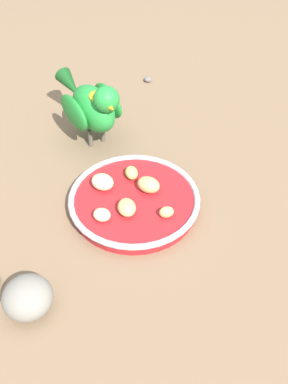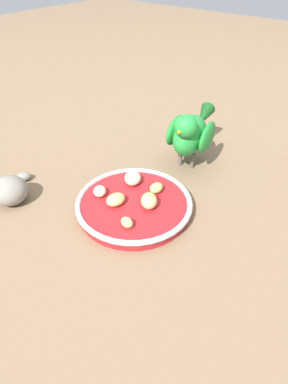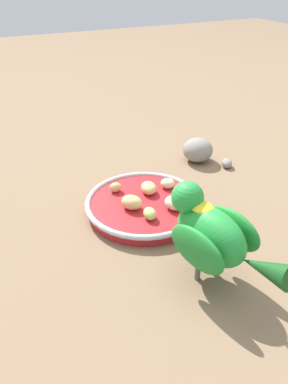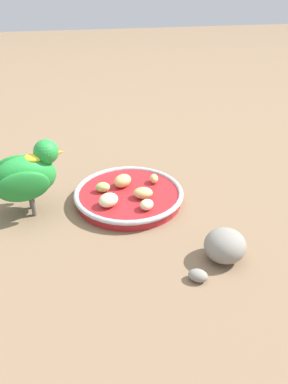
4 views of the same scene
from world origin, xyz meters
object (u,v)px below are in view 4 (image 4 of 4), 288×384
object	(u,v)px
apple_piece_3	(123,181)
pebble_0	(198,275)
apple_piece_4	(146,205)
apple_piece_0	(144,193)
feeding_bowl	(129,196)
apple_piece_5	(103,187)
parrot	(23,175)
rock_large	(225,246)
apple_piece_1	(154,179)
apple_piece_2	(108,200)

from	to	relation	value
apple_piece_3	pebble_0	bearing A→B (deg)	107.04
apple_piece_4	apple_piece_0	bearing A→B (deg)	-93.45
apple_piece_4	feeding_bowl	bearing A→B (deg)	-68.99
apple_piece_5	pebble_0	bearing A→B (deg)	115.87
apple_piece_0	parrot	size ratio (longest dim) A/B	0.18
apple_piece_3	parrot	distance (m)	0.20
apple_piece_5	rock_large	bearing A→B (deg)	130.05
apple_piece_3	parrot	world-z (taller)	parrot
apple_piece_0	parrot	distance (m)	0.23
apple_piece_0	apple_piece_4	world-z (taller)	apple_piece_0
apple_piece_3	apple_piece_4	world-z (taller)	apple_piece_3
parrot	apple_piece_5	bearing A→B (deg)	-3.99
apple_piece_3	rock_large	size ratio (longest dim) A/B	0.57
apple_piece_5	apple_piece_3	bearing A→B (deg)	-160.26
apple_piece_1	apple_piece_5	bearing A→B (deg)	10.12
parrot	feeding_bowl	bearing A→B (deg)	-10.17
apple_piece_4	parrot	world-z (taller)	parrot
apple_piece_4	parrot	bearing A→B (deg)	-14.14
apple_piece_5	rock_large	distance (m)	0.29
feeding_bowl	apple_piece_1	xyz separation A→B (m)	(-0.06, -0.03, 0.02)
apple_piece_5	pebble_0	world-z (taller)	apple_piece_5
apple_piece_5	apple_piece_1	bearing A→B (deg)	-169.88
apple_piece_0	pebble_0	world-z (taller)	apple_piece_0
feeding_bowl	apple_piece_0	world-z (taller)	apple_piece_0
apple_piece_0	apple_piece_2	bearing A→B (deg)	14.36
feeding_bowl	apple_piece_2	world-z (taller)	apple_piece_2
pebble_0	apple_piece_0	bearing A→B (deg)	-77.71
apple_piece_3	apple_piece_4	bearing A→B (deg)	109.58
apple_piece_2	parrot	world-z (taller)	parrot
apple_piece_5	parrot	xyz separation A→B (m)	(0.15, 0.02, 0.05)
feeding_bowl	rock_large	world-z (taller)	rock_large
apple_piece_5	apple_piece_2	bearing A→B (deg)	96.91
apple_piece_2	apple_piece_4	xyz separation A→B (m)	(-0.07, 0.02, -0.00)
apple_piece_2	pebble_0	xyz separation A→B (m)	(-0.12, 0.21, -0.02)
apple_piece_3	pebble_0	size ratio (longest dim) A/B	1.27
feeding_bowl	apple_piece_3	distance (m)	0.04
apple_piece_0	parrot	world-z (taller)	parrot
apple_piece_3	pebble_0	xyz separation A→B (m)	(-0.08, 0.28, -0.02)
apple_piece_1	pebble_0	bearing A→B (deg)	93.76
apple_piece_4	rock_large	xyz separation A→B (m)	(-0.11, 0.14, -0.00)
apple_piece_3	rock_large	world-z (taller)	rock_large
apple_piece_0	rock_large	size ratio (longest dim) A/B	0.55
apple_piece_1	rock_large	bearing A→B (deg)	107.53
pebble_0	apple_piece_3	bearing A→B (deg)	-72.96
apple_piece_0	rock_large	world-z (taller)	rock_large
feeding_bowl	pebble_0	bearing A→B (deg)	107.12
apple_piece_1	apple_piece_3	xyz separation A→B (m)	(0.07, 0.00, 0.00)
apple_piece_0	rock_large	distance (m)	0.21
rock_large	apple_piece_0	bearing A→B (deg)	-59.83
feeding_bowl	apple_piece_2	distance (m)	0.06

